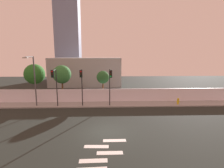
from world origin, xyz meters
TOP-DOWN VIEW (x-y plane):
  - ground_plane at (0.00, 0.00)m, footprint 80.00×80.00m
  - sidewalk at (0.00, 8.20)m, footprint 36.00×2.40m
  - perimeter_wall at (0.00, 9.49)m, footprint 36.00×0.18m
  - crosswalk_marking at (-0.34, -3.67)m, footprint 3.40×4.72m
  - traffic_light_left at (0.58, 6.81)m, footprint 0.35×1.63m
  - traffic_light_center at (-6.23, 6.82)m, footprint 0.34×1.61m
  - traffic_light_right at (-2.99, 7.09)m, footprint 0.35×1.11m
  - street_lamp_curbside at (-9.02, 7.52)m, footprint 0.67×1.75m
  - fire_hydrant at (9.65, 7.68)m, footprint 0.44×0.26m
  - roadside_tree_leftmost at (-10.30, 10.96)m, footprint 2.92×2.92m
  - roadside_tree_midleft at (-6.37, 10.96)m, footprint 2.66×2.66m
  - roadside_tree_midright at (-0.39, 10.96)m, footprint 1.88×1.88m
  - low_building_distant at (-4.36, 23.49)m, footprint 15.11×6.00m
  - tower_on_skyline at (-10.49, 35.49)m, footprint 6.54×5.00m

SIDE VIEW (x-z plane):
  - ground_plane at x=0.00m, z-range 0.00..0.00m
  - crosswalk_marking at x=-0.34m, z-range 0.00..0.01m
  - sidewalk at x=0.00m, z-range 0.00..0.15m
  - fire_hydrant at x=9.65m, z-range 0.18..1.03m
  - perimeter_wall at x=0.00m, z-range 0.15..1.95m
  - low_building_distant at x=-4.36m, z-range 0.00..6.06m
  - roadside_tree_midright at x=-0.39m, z-range 1.20..5.56m
  - traffic_light_right at x=-2.99m, z-range 1.22..5.92m
  - traffic_light_left at x=0.58m, z-range 1.24..5.96m
  - traffic_light_center at x=-6.23m, z-range 1.25..6.01m
  - roadside_tree_midleft at x=-6.37m, z-range 1.25..6.44m
  - street_lamp_curbside at x=-9.02m, z-range 0.73..7.06m
  - roadside_tree_leftmost at x=-10.30m, z-range 1.21..6.59m
  - tower_on_skyline at x=-10.49m, z-range 0.00..33.08m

